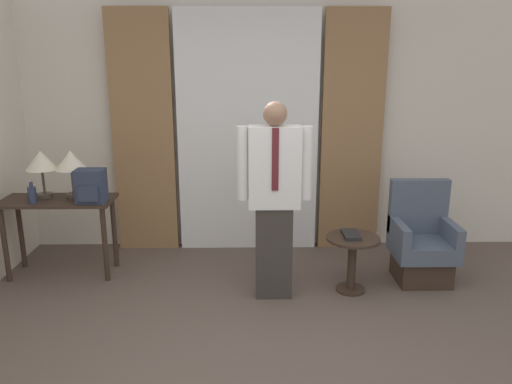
{
  "coord_description": "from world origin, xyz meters",
  "views": [
    {
      "loc": [
        0.0,
        -2.72,
        2.11
      ],
      "look_at": [
        0.07,
        1.25,
        1.02
      ],
      "focal_mm": 35.0,
      "sensor_mm": 36.0,
      "label": 1
    }
  ],
  "objects_px": {
    "table_lamp_right": "(71,162)",
    "bottle_near_edge": "(32,195)",
    "desk": "(59,213)",
    "book": "(351,235)",
    "side_table": "(352,254)",
    "backpack": "(91,186)",
    "armchair": "(421,245)",
    "person": "(274,195)",
    "table_lamp_left": "(41,162)"
  },
  "relations": [
    {
      "from": "table_lamp_right",
      "to": "bottle_near_edge",
      "type": "xyz_separation_m",
      "value": [
        -0.31,
        -0.21,
        -0.27
      ]
    },
    {
      "from": "desk",
      "to": "person",
      "type": "height_order",
      "value": "person"
    },
    {
      "from": "bottle_near_edge",
      "to": "person",
      "type": "distance_m",
      "value": 2.26
    },
    {
      "from": "table_lamp_left",
      "to": "armchair",
      "type": "xyz_separation_m",
      "value": [
        3.64,
        -0.25,
        -0.78
      ]
    },
    {
      "from": "table_lamp_right",
      "to": "book",
      "type": "xyz_separation_m",
      "value": [
        2.62,
        -0.46,
        -0.58
      ]
    },
    {
      "from": "table_lamp_left",
      "to": "person",
      "type": "xyz_separation_m",
      "value": [
        2.2,
        -0.57,
        -0.17
      ]
    },
    {
      "from": "desk",
      "to": "armchair",
      "type": "xyz_separation_m",
      "value": [
        3.5,
        -0.18,
        -0.28
      ]
    },
    {
      "from": "side_table",
      "to": "table_lamp_right",
      "type": "bearing_deg",
      "value": 169.47
    },
    {
      "from": "table_lamp_left",
      "to": "armchair",
      "type": "bearing_deg",
      "value": -3.86
    },
    {
      "from": "desk",
      "to": "bottle_near_edge",
      "type": "height_order",
      "value": "bottle_near_edge"
    },
    {
      "from": "table_lamp_right",
      "to": "bottle_near_edge",
      "type": "distance_m",
      "value": 0.46
    },
    {
      "from": "person",
      "to": "armchair",
      "type": "relative_size",
      "value": 1.83
    },
    {
      "from": "person",
      "to": "book",
      "type": "relative_size",
      "value": 6.72
    },
    {
      "from": "bottle_near_edge",
      "to": "armchair",
      "type": "height_order",
      "value": "bottle_near_edge"
    },
    {
      "from": "table_lamp_right",
      "to": "side_table",
      "type": "distance_m",
      "value": 2.79
    },
    {
      "from": "desk",
      "to": "table_lamp_right",
      "type": "relative_size",
      "value": 2.31
    },
    {
      "from": "backpack",
      "to": "book",
      "type": "height_order",
      "value": "backpack"
    },
    {
      "from": "table_lamp_left",
      "to": "side_table",
      "type": "height_order",
      "value": "table_lamp_left"
    },
    {
      "from": "desk",
      "to": "person",
      "type": "distance_m",
      "value": 2.15
    },
    {
      "from": "person",
      "to": "table_lamp_right",
      "type": "bearing_deg",
      "value": 163.36
    },
    {
      "from": "bottle_near_edge",
      "to": "book",
      "type": "relative_size",
      "value": 0.79
    },
    {
      "from": "bottle_near_edge",
      "to": "person",
      "type": "bearing_deg",
      "value": -9.35
    },
    {
      "from": "backpack",
      "to": "side_table",
      "type": "xyz_separation_m",
      "value": [
        2.41,
        -0.31,
        -0.57
      ]
    },
    {
      "from": "side_table",
      "to": "book",
      "type": "relative_size",
      "value": 2.02
    },
    {
      "from": "desk",
      "to": "book",
      "type": "height_order",
      "value": "desk"
    },
    {
      "from": "table_lamp_left",
      "to": "bottle_near_edge",
      "type": "bearing_deg",
      "value": -98.29
    },
    {
      "from": "person",
      "to": "side_table",
      "type": "relative_size",
      "value": 3.32
    },
    {
      "from": "backpack",
      "to": "person",
      "type": "distance_m",
      "value": 1.74
    },
    {
      "from": "table_lamp_right",
      "to": "bottle_near_edge",
      "type": "height_order",
      "value": "table_lamp_right"
    },
    {
      "from": "person",
      "to": "book",
      "type": "distance_m",
      "value": 0.82
    },
    {
      "from": "desk",
      "to": "book",
      "type": "relative_size",
      "value": 4.1
    },
    {
      "from": "table_lamp_right",
      "to": "backpack",
      "type": "height_order",
      "value": "table_lamp_right"
    },
    {
      "from": "table_lamp_left",
      "to": "table_lamp_right",
      "type": "relative_size",
      "value": 1.0
    },
    {
      "from": "bottle_near_edge",
      "to": "backpack",
      "type": "height_order",
      "value": "backpack"
    },
    {
      "from": "table_lamp_right",
      "to": "side_table",
      "type": "height_order",
      "value": "table_lamp_right"
    },
    {
      "from": "backpack",
      "to": "person",
      "type": "xyz_separation_m",
      "value": [
        1.69,
        -0.39,
        0.02
      ]
    },
    {
      "from": "desk",
      "to": "bottle_near_edge",
      "type": "distance_m",
      "value": 0.32
    },
    {
      "from": "table_lamp_left",
      "to": "person",
      "type": "bearing_deg",
      "value": -14.61
    },
    {
      "from": "book",
      "to": "side_table",
      "type": "bearing_deg",
      "value": -59.98
    },
    {
      "from": "desk",
      "to": "armchair",
      "type": "height_order",
      "value": "armchair"
    },
    {
      "from": "book",
      "to": "backpack",
      "type": "bearing_deg",
      "value": 173.28
    },
    {
      "from": "table_lamp_right",
      "to": "side_table",
      "type": "relative_size",
      "value": 0.88
    },
    {
      "from": "armchair",
      "to": "side_table",
      "type": "height_order",
      "value": "armchair"
    },
    {
      "from": "backpack",
      "to": "armchair",
      "type": "distance_m",
      "value": 3.18
    },
    {
      "from": "bottle_near_edge",
      "to": "book",
      "type": "xyz_separation_m",
      "value": [
        2.93,
        -0.26,
        -0.32
      ]
    },
    {
      "from": "bottle_near_edge",
      "to": "desk",
      "type": "bearing_deg",
      "value": 39.43
    },
    {
      "from": "backpack",
      "to": "person",
      "type": "height_order",
      "value": "person"
    },
    {
      "from": "book",
      "to": "desk",
      "type": "bearing_deg",
      "value": 171.81
    },
    {
      "from": "table_lamp_left",
      "to": "backpack",
      "type": "relative_size",
      "value": 1.45
    },
    {
      "from": "table_lamp_left",
      "to": "armchair",
      "type": "distance_m",
      "value": 3.73
    }
  ]
}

